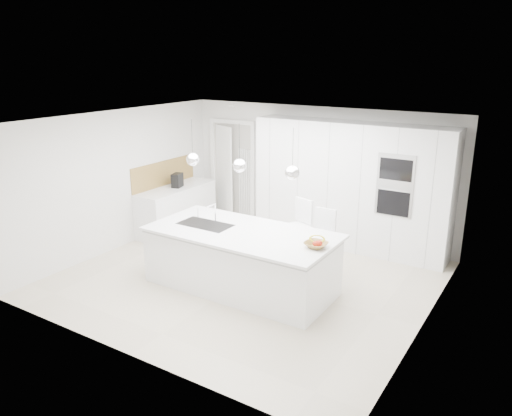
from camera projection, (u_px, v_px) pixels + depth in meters
The scene contains 27 objects.
floor at pixel (246, 279), 7.93m from camera, with size 5.50×5.50×0.00m, color beige.
wall_back at pixel (317, 172), 9.59m from camera, with size 5.50×5.50×0.00m, color silver.
wall_left at pixel (118, 180), 8.96m from camera, with size 5.00×5.00×0.00m, color silver.
ceiling at pixel (245, 121), 7.20m from camera, with size 5.50×5.50×0.00m, color white.
tall_cabinets at pixel (350, 186), 8.97m from camera, with size 3.60×0.60×2.30m, color white.
oven_stack at pixel (395, 186), 8.20m from camera, with size 0.62×0.04×1.05m, color #A5A5A8, non-canonical shape.
doorway_frame at pixel (233, 172), 10.62m from camera, with size 1.11×0.08×2.13m, color white, non-canonical shape.
hallway_door at pixel (222, 172), 10.71m from camera, with size 0.82×0.04×2.00m, color white.
radiator at pixel (245, 182), 10.50m from camera, with size 0.32×0.04×1.40m, color white, non-canonical shape.
left_base_cabinets at pixel (177, 210), 10.02m from camera, with size 0.60×1.80×0.86m, color white.
left_worktop at pixel (176, 188), 9.89m from camera, with size 0.62×1.82×0.04m, color white.
oak_backsplash at pixel (164, 173), 9.96m from camera, with size 0.02×1.80×0.50m, color olive.
island_base at pixel (240, 261), 7.51m from camera, with size 2.80×1.20×0.86m, color white.
island_worktop at pixel (242, 232), 7.42m from camera, with size 2.84×1.40×0.04m, color white.
island_sink at pixel (205, 229), 7.73m from camera, with size 0.84×0.44×0.18m, color #3F3F42, non-canonical shape.
island_tap at pixel (215, 212), 7.80m from camera, with size 0.02×0.02×0.30m, color white.
pendant_left at pixel (193, 159), 7.51m from camera, with size 0.20×0.20×0.20m, color white.
pendant_mid at pixel (240, 166), 7.08m from camera, with size 0.20×0.20×0.20m, color white.
pendant_right at pixel (292, 173), 6.65m from camera, with size 0.20×0.20×0.20m, color white.
fruit_bowl at pixel (316, 245), 6.77m from camera, with size 0.31×0.31×0.08m, color olive.
espresso_machine at pixel (177, 180), 9.86m from camera, with size 0.16×0.25×0.27m, color black.
bar_stool_left at pixel (299, 237), 8.03m from camera, with size 0.39×0.55×1.19m, color white, non-canonical shape.
bar_stool_right at pixel (321, 245), 7.82m from camera, with size 0.37×0.51×1.11m, color white, non-canonical shape.
apple_a at pixel (315, 244), 6.74m from camera, with size 0.07×0.07×0.07m, color red.
apple_b at pixel (318, 243), 6.74m from camera, with size 0.08×0.08×0.08m, color red.
apple_c at pixel (320, 243), 6.74m from camera, with size 0.08×0.08×0.08m, color red.
banana_bunch at pixel (317, 239), 6.75m from camera, with size 0.22×0.22×0.03m, color yellow.
Camera 1 is at (3.99, -6.06, 3.40)m, focal length 35.00 mm.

